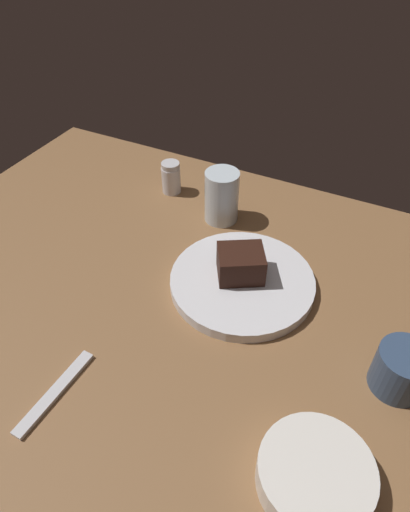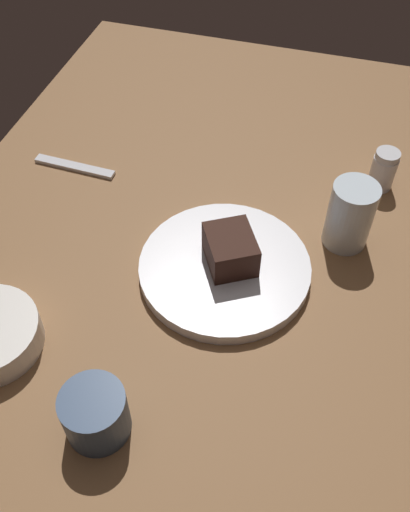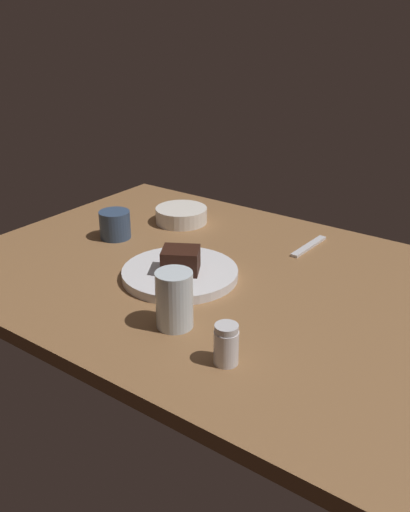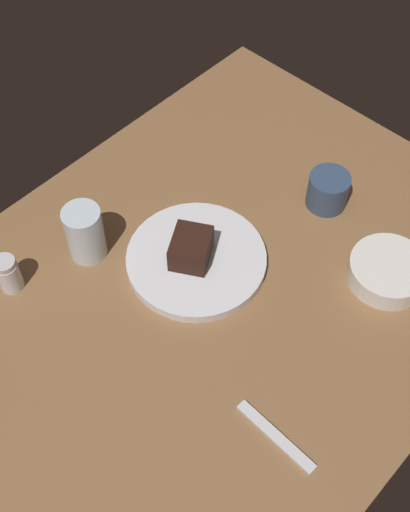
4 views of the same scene
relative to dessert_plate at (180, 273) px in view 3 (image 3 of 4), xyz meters
The scene contains 8 objects.
dining_table 9.40cm from the dessert_plate, 43.36° to the left, with size 120.00×84.00×3.00cm, color brown.
dessert_plate is the anchor object (origin of this frame).
chocolate_cake_slice 3.73cm from the dessert_plate, 38.50° to the right, with size 7.89×6.68×5.23cm, color black.
salt_shaker 33.26cm from the dessert_plate, 38.26° to the right, with size 4.23×4.23×7.27cm.
water_glass 20.60cm from the dessert_plate, 54.38° to the right, with size 6.96×6.96×11.03cm, color silver.
side_bowl 34.26cm from the dessert_plate, 127.67° to the left, with size 14.13×14.13×4.15cm, color white.
coffee_cup 29.12cm from the dessert_plate, 163.19° to the left, with size 7.90×7.90×7.10cm, color #334766.
dessert_spoon 35.33cm from the dessert_plate, 63.92° to the left, with size 15.00×1.80×0.70cm, color silver.
Camera 3 is at (62.27, -91.74, 57.90)cm, focal length 39.03 mm.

